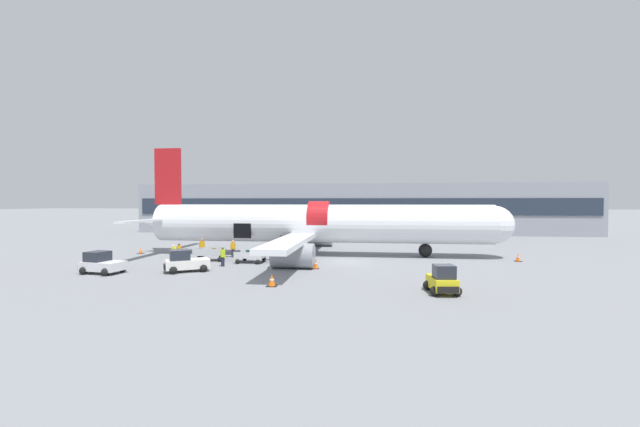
{
  "coord_description": "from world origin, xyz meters",
  "views": [
    {
      "loc": [
        2.08,
        -34.03,
        5.24
      ],
      "look_at": [
        -2.22,
        0.07,
        4.2
      ],
      "focal_mm": 22.0,
      "sensor_mm": 36.0,
      "label": 1
    }
  ],
  "objects_px": {
    "baggage_cart_loading": "(211,254)",
    "ground_crew_loader_a": "(233,248)",
    "baggage_tug_rear": "(185,262)",
    "ground_crew_helper": "(179,252)",
    "baggage_tug_mid": "(102,264)",
    "baggage_cart_queued": "(252,257)",
    "airplane": "(315,224)",
    "ground_crew_driver": "(174,254)",
    "ground_crew_supervisor": "(223,256)",
    "ground_crew_loader_b": "(202,247)",
    "baggage_tug_lead": "(442,281)"
  },
  "relations": [
    {
      "from": "baggage_cart_loading",
      "to": "ground_crew_loader_a",
      "type": "xyz_separation_m",
      "value": [
        1.24,
        2.33,
        0.29
      ]
    },
    {
      "from": "baggage_tug_rear",
      "to": "ground_crew_helper",
      "type": "xyz_separation_m",
      "value": [
        -2.76,
        4.44,
        0.14
      ]
    },
    {
      "from": "baggage_tug_mid",
      "to": "baggage_cart_queued",
      "type": "bearing_deg",
      "value": 33.95
    },
    {
      "from": "baggage_tug_rear",
      "to": "airplane",
      "type": "bearing_deg",
      "value": 50.51
    },
    {
      "from": "airplane",
      "to": "baggage_tug_rear",
      "type": "height_order",
      "value": "airplane"
    },
    {
      "from": "baggage_tug_rear",
      "to": "ground_crew_loader_a",
      "type": "relative_size",
      "value": 2.14
    },
    {
      "from": "baggage_tug_mid",
      "to": "ground_crew_helper",
      "type": "relative_size",
      "value": 1.98
    },
    {
      "from": "ground_crew_driver",
      "to": "ground_crew_supervisor",
      "type": "height_order",
      "value": "ground_crew_driver"
    },
    {
      "from": "baggage_tug_rear",
      "to": "ground_crew_driver",
      "type": "xyz_separation_m",
      "value": [
        -2.67,
        3.38,
        0.14
      ]
    },
    {
      "from": "ground_crew_loader_b",
      "to": "ground_crew_driver",
      "type": "bearing_deg",
      "value": -100.61
    },
    {
      "from": "baggage_cart_queued",
      "to": "ground_crew_driver",
      "type": "bearing_deg",
      "value": -166.01
    },
    {
      "from": "baggage_tug_lead",
      "to": "ground_crew_helper",
      "type": "xyz_separation_m",
      "value": [
        -20.56,
        9.21,
        0.16
      ]
    },
    {
      "from": "baggage_cart_queued",
      "to": "baggage_tug_lead",
      "type": "bearing_deg",
      "value": -34.36
    },
    {
      "from": "ground_crew_loader_b",
      "to": "baggage_tug_lead",
      "type": "bearing_deg",
      "value": -31.44
    },
    {
      "from": "airplane",
      "to": "ground_crew_loader_b",
      "type": "xyz_separation_m",
      "value": [
        -10.31,
        -2.87,
        -2.06
      ]
    },
    {
      "from": "baggage_cart_loading",
      "to": "ground_crew_driver",
      "type": "xyz_separation_m",
      "value": [
        -2.35,
        -2.04,
        0.29
      ]
    },
    {
      "from": "ground_crew_helper",
      "to": "ground_crew_loader_b",
      "type": "bearing_deg",
      "value": 73.86
    },
    {
      "from": "ground_crew_loader_b",
      "to": "ground_crew_supervisor",
      "type": "relative_size",
      "value": 1.15
    },
    {
      "from": "baggage_tug_mid",
      "to": "ground_crew_driver",
      "type": "relative_size",
      "value": 1.97
    },
    {
      "from": "airplane",
      "to": "baggage_tug_mid",
      "type": "xyz_separation_m",
      "value": [
        -14.16,
        -11.54,
        -2.32
      ]
    },
    {
      "from": "airplane",
      "to": "ground_crew_driver",
      "type": "relative_size",
      "value": 22.38
    },
    {
      "from": "ground_crew_driver",
      "to": "baggage_cart_queued",
      "type": "bearing_deg",
      "value": 13.99
    },
    {
      "from": "baggage_tug_rear",
      "to": "ground_crew_supervisor",
      "type": "xyz_separation_m",
      "value": [
        1.87,
        2.68,
        0.11
      ]
    },
    {
      "from": "baggage_cart_loading",
      "to": "ground_crew_supervisor",
      "type": "distance_m",
      "value": 3.51
    },
    {
      "from": "airplane",
      "to": "baggage_cart_queued",
      "type": "distance_m",
      "value": 7.52
    },
    {
      "from": "ground_crew_loader_b",
      "to": "ground_crew_helper",
      "type": "relative_size",
      "value": 1.11
    },
    {
      "from": "baggage_tug_mid",
      "to": "baggage_cart_queued",
      "type": "xyz_separation_m",
      "value": [
        9.38,
        6.31,
        -0.2
      ]
    },
    {
      "from": "baggage_tug_lead",
      "to": "ground_crew_driver",
      "type": "xyz_separation_m",
      "value": [
        -20.47,
        8.14,
        0.16
      ]
    },
    {
      "from": "ground_crew_loader_a",
      "to": "ground_crew_helper",
      "type": "relative_size",
      "value": 1.01
    },
    {
      "from": "baggage_cart_loading",
      "to": "ground_crew_helper",
      "type": "bearing_deg",
      "value": -158.22
    },
    {
      "from": "ground_crew_loader_a",
      "to": "ground_crew_supervisor",
      "type": "bearing_deg",
      "value": -79.36
    },
    {
      "from": "baggage_tug_rear",
      "to": "baggage_cart_loading",
      "type": "height_order",
      "value": "baggage_tug_rear"
    },
    {
      "from": "baggage_cart_queued",
      "to": "baggage_tug_rear",
      "type": "bearing_deg",
      "value": -126.11
    },
    {
      "from": "baggage_tug_mid",
      "to": "baggage_cart_loading",
      "type": "xyz_separation_m",
      "value": [
        5.46,
        6.79,
        -0.13
      ]
    },
    {
      "from": "baggage_tug_rear",
      "to": "ground_crew_helper",
      "type": "relative_size",
      "value": 2.16
    },
    {
      "from": "baggage_tug_lead",
      "to": "baggage_cart_queued",
      "type": "relative_size",
      "value": 0.73
    },
    {
      "from": "baggage_tug_rear",
      "to": "baggage_cart_queued",
      "type": "distance_m",
      "value": 6.11
    },
    {
      "from": "ground_crew_loader_a",
      "to": "ground_crew_driver",
      "type": "bearing_deg",
      "value": -129.39
    },
    {
      "from": "ground_crew_helper",
      "to": "baggage_tug_rear",
      "type": "bearing_deg",
      "value": -58.13
    },
    {
      "from": "baggage_tug_mid",
      "to": "baggage_cart_queued",
      "type": "height_order",
      "value": "baggage_tug_mid"
    },
    {
      "from": "ground_crew_supervisor",
      "to": "ground_crew_loader_a",
      "type": "bearing_deg",
      "value": 100.64
    },
    {
      "from": "ground_crew_loader_a",
      "to": "ground_crew_supervisor",
      "type": "height_order",
      "value": "ground_crew_loader_a"
    },
    {
      "from": "baggage_cart_loading",
      "to": "baggage_tug_mid",
      "type": "bearing_deg",
      "value": -128.8
    },
    {
      "from": "baggage_cart_queued",
      "to": "ground_crew_driver",
      "type": "relative_size",
      "value": 2.11
    },
    {
      "from": "ground_crew_loader_a",
      "to": "ground_crew_supervisor",
      "type": "distance_m",
      "value": 5.15
    },
    {
      "from": "baggage_tug_lead",
      "to": "ground_crew_supervisor",
      "type": "relative_size",
      "value": 1.61
    },
    {
      "from": "ground_crew_helper",
      "to": "ground_crew_driver",
      "type": "bearing_deg",
      "value": -85.04
    },
    {
      "from": "airplane",
      "to": "baggage_tug_lead",
      "type": "distance_m",
      "value": 17.81
    },
    {
      "from": "baggage_tug_lead",
      "to": "baggage_tug_mid",
      "type": "height_order",
      "value": "baggage_tug_lead"
    },
    {
      "from": "ground_crew_loader_a",
      "to": "ground_crew_driver",
      "type": "relative_size",
      "value": 1.0
    }
  ]
}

